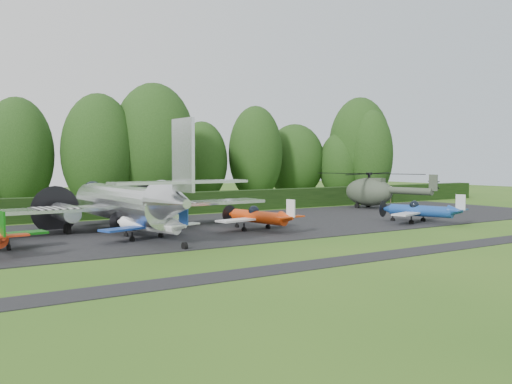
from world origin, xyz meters
TOP-DOWN VIEW (x-y plane):
  - ground at (0.00, 0.00)m, footprint 160.00×160.00m
  - apron at (0.00, 10.00)m, footprint 70.00×18.00m
  - taxiway_verge at (0.00, -6.00)m, footprint 70.00×2.00m
  - hedgerow at (0.00, 21.00)m, footprint 90.00×1.60m
  - transport_plane at (-5.92, 10.25)m, footprint 23.72×18.19m
  - light_plane_white at (-5.88, 6.13)m, footprint 6.24×6.56m
  - light_plane_orange at (2.43, 6.32)m, footprint 6.32×6.65m
  - light_plane_blue at (15.77, 3.27)m, footprint 6.38×6.71m
  - helicopter at (22.23, 15.49)m, footprint 11.56×13.54m
  - sign_board at (28.50, 20.16)m, footprint 3.47×0.13m
  - tree_1 at (33.80, 29.15)m, footprint 8.24×8.24m
  - tree_2 at (40.09, 34.10)m, footprint 7.27×7.27m
  - tree_5 at (3.91, 28.18)m, footprint 8.64×8.64m
  - tree_6 at (-8.77, 31.46)m, footprint 6.79×6.79m
  - tree_8 at (12.70, 34.22)m, footprint 6.20×6.20m
  - tree_9 at (18.99, 31.97)m, footprint 6.67×6.67m
  - tree_10 at (26.44, 33.77)m, footprint 7.91×7.91m
  - tree_11 at (-1.67, 28.84)m, footprint 7.34×7.34m
  - tree_12 at (31.10, 29.83)m, footprint 5.84×5.84m
  - tree_13 at (33.36, 26.53)m, footprint 5.60×5.60m

SIDE VIEW (x-z plane):
  - ground at x=0.00m, z-range 0.00..0.00m
  - hedgerow at x=0.00m, z-range -1.00..1.00m
  - taxiway_verge at x=0.00m, z-range 0.00..0.00m
  - apron at x=0.00m, z-range 0.00..0.01m
  - light_plane_white at x=-5.88m, z-range -0.20..2.20m
  - light_plane_orange at x=2.43m, z-range -0.20..2.23m
  - light_plane_blue at x=15.77m, z-range -0.21..2.25m
  - sign_board at x=28.50m, z-range 0.34..2.30m
  - helicopter at x=22.23m, z-range 0.14..3.86m
  - transport_plane at x=-5.92m, z-range -1.68..5.92m
  - tree_12 at x=31.10m, z-range -0.01..8.72m
  - tree_2 at x=40.09m, z-range -0.01..9.66m
  - tree_8 at x=12.70m, z-range -0.01..9.68m
  - tree_10 at x=26.44m, z-range -0.01..9.80m
  - tree_6 at x=-8.77m, z-range -0.01..11.08m
  - tree_13 at x=33.36m, z-range -0.02..11.49m
  - tree_11 at x=-1.67m, z-range -0.01..11.62m
  - tree_9 at x=18.99m, z-range -0.01..11.68m
  - tree_5 at x=3.91m, z-range -0.01..12.96m
  - tree_1 at x=33.80m, z-range -0.01..13.36m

